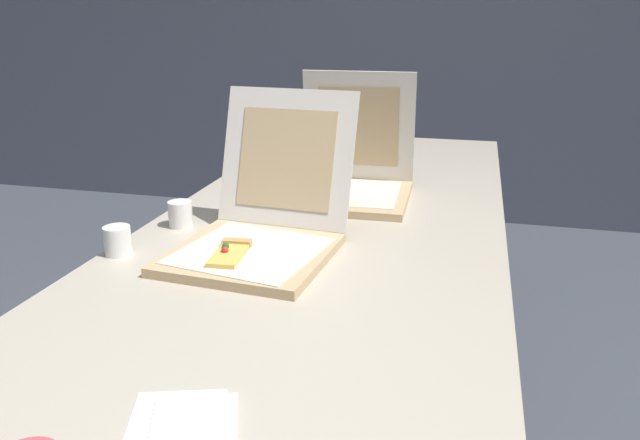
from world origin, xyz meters
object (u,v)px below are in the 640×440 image
(pizza_box_front, at_px, (259,231))
(cup_white_near_left, at_px, (118,241))
(pizza_box_middle, at_px, (352,180))
(cup_white_near_center, at_px, (180,214))
(table, at_px, (329,235))
(cup_white_mid, at_px, (247,197))
(cup_white_far, at_px, (300,169))
(napkin_pile, at_px, (185,420))

(pizza_box_front, distance_m, cup_white_near_left, 0.32)
(pizza_box_front, bearing_deg, pizza_box_middle, 80.96)
(cup_white_near_center, bearing_deg, table, 21.81)
(pizza_box_front, xyz_separation_m, cup_white_mid, (-0.15, 0.31, -0.02))
(cup_white_mid, height_order, cup_white_far, same)
(pizza_box_middle, bearing_deg, cup_white_near_center, -137.29)
(cup_white_near_center, height_order, cup_white_far, same)
(cup_white_near_left, bearing_deg, cup_white_near_center, 76.59)
(pizza_box_middle, relative_size, cup_white_far, 5.43)
(cup_white_near_left, distance_m, cup_white_far, 0.78)
(cup_white_near_left, bearing_deg, cup_white_mid, 68.30)
(cup_white_mid, height_order, cup_white_near_left, same)
(cup_white_mid, bearing_deg, table, -10.45)
(cup_white_near_left, bearing_deg, pizza_box_front, 17.17)
(cup_white_far, bearing_deg, pizza_box_front, -82.34)
(table, xyz_separation_m, cup_white_mid, (-0.25, 0.05, 0.08))
(cup_white_mid, bearing_deg, napkin_pile, -74.47)
(cup_white_far, relative_size, napkin_pile, 0.36)
(cup_white_near_left, relative_size, napkin_pile, 0.36)
(table, bearing_deg, cup_white_mid, 169.55)
(cup_white_mid, bearing_deg, pizza_box_middle, 33.63)
(pizza_box_front, xyz_separation_m, cup_white_near_left, (-0.31, -0.10, -0.02))
(cup_white_mid, bearing_deg, pizza_box_front, -64.57)
(cup_white_mid, bearing_deg, cup_white_near_center, -119.97)
(pizza_box_front, bearing_deg, cup_white_near_center, 160.02)
(pizza_box_front, distance_m, cup_white_mid, 0.34)
(cup_white_mid, relative_size, napkin_pile, 0.36)
(pizza_box_middle, height_order, napkin_pile, pizza_box_middle)
(cup_white_far, bearing_deg, pizza_box_middle, -38.74)
(pizza_box_middle, bearing_deg, pizza_box_front, -105.45)
(cup_white_mid, relative_size, cup_white_far, 1.00)
(cup_white_far, bearing_deg, cup_white_near_left, -106.39)
(cup_white_near_left, height_order, napkin_pile, cup_white_near_left)
(pizza_box_middle, xyz_separation_m, cup_white_mid, (-0.27, -0.18, -0.02))
(pizza_box_front, distance_m, cup_white_far, 0.66)
(table, xyz_separation_m, cup_white_near_left, (-0.41, -0.36, 0.08))
(pizza_box_front, distance_m, napkin_pile, 0.63)
(cup_white_near_left, xyz_separation_m, cup_white_far, (0.22, 0.75, 0.00))
(pizza_box_front, xyz_separation_m, pizza_box_middle, (0.12, 0.49, 0.00))
(table, bearing_deg, pizza_box_middle, 85.93)
(pizza_box_middle, bearing_deg, napkin_pile, -92.07)
(cup_white_near_center, distance_m, napkin_pile, 0.83)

